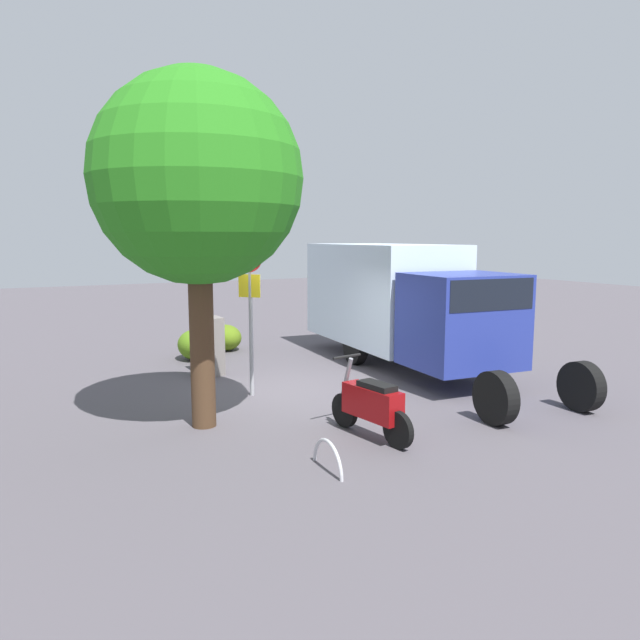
% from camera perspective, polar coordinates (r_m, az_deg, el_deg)
% --- Properties ---
extents(ground_plane, '(60.00, 60.00, 0.00)m').
position_cam_1_polar(ground_plane, '(11.90, -1.73, -6.95)').
color(ground_plane, '#4E494F').
extents(box_truck_near, '(8.40, 2.73, 2.90)m').
position_cam_1_polar(box_truck_near, '(14.19, 7.89, 2.03)').
color(box_truck_near, black).
rests_on(box_truck_near, ground).
extents(motorcycle, '(1.80, 0.62, 1.20)m').
position_cam_1_polar(motorcycle, '(9.15, 5.02, -8.20)').
color(motorcycle, black).
rests_on(motorcycle, ground).
extents(stop_sign, '(0.71, 0.33, 3.17)m').
position_cam_1_polar(stop_sign, '(11.33, -6.82, 3.13)').
color(stop_sign, '#9E9EA3').
rests_on(stop_sign, ground).
extents(street_tree, '(3.30, 3.30, 5.62)m').
position_cam_1_polar(street_tree, '(9.56, -11.79, 13.07)').
color(street_tree, '#47301E').
rests_on(street_tree, ground).
extents(utility_cabinet, '(0.59, 0.53, 1.30)m').
position_cam_1_polar(utility_cabinet, '(13.45, -10.63, -2.49)').
color(utility_cabinet, slate).
rests_on(utility_cabinet, ground).
extents(bike_rack_hoop, '(0.85, 0.07, 0.85)m').
position_cam_1_polar(bike_rack_hoop, '(8.08, 0.74, -14.33)').
color(bike_rack_hoop, '#B7B7BC').
rests_on(bike_rack_hoop, ground).
extents(shrub_near_sign, '(1.14, 0.93, 0.78)m').
position_cam_1_polar(shrub_near_sign, '(15.17, -11.86, -2.35)').
color(shrub_near_sign, '#4C7617').
rests_on(shrub_near_sign, ground).
extents(shrub_mid_verge, '(1.04, 0.85, 0.71)m').
position_cam_1_polar(shrub_mid_verge, '(16.32, -9.14, -1.68)').
color(shrub_mid_verge, '#4F6C15').
rests_on(shrub_mid_verge, ground).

